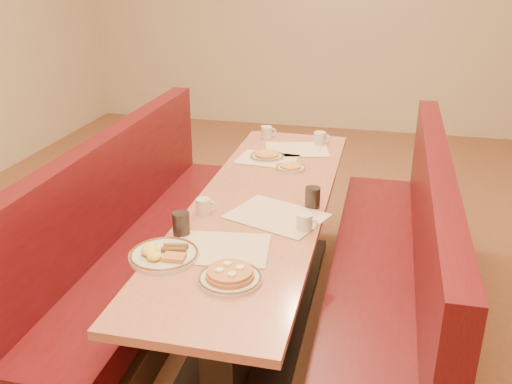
% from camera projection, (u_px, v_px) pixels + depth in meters
% --- Properties ---
extents(ground, '(8.00, 8.00, 0.00)m').
position_uv_depth(ground, '(260.00, 317.00, 3.36)').
color(ground, '#9E6647').
rests_on(ground, ground).
extents(diner_table, '(0.70, 2.50, 0.75)m').
position_uv_depth(diner_table, '(261.00, 262.00, 3.21)').
color(diner_table, black).
rests_on(diner_table, ground).
extents(booth_left, '(0.55, 2.50, 1.05)m').
position_uv_depth(booth_left, '(140.00, 250.00, 3.37)').
color(booth_left, '#4C3326').
rests_on(booth_left, ground).
extents(booth_right, '(0.55, 2.50, 1.05)m').
position_uv_depth(booth_right, '(393.00, 280.00, 3.06)').
color(booth_right, '#4C3326').
rests_on(booth_right, ground).
extents(placemat_near_left, '(0.46, 0.37, 0.00)m').
position_uv_depth(placemat_near_left, '(222.00, 248.00, 2.57)').
color(placemat_near_left, beige).
rests_on(placemat_near_left, diner_table).
extents(placemat_near_right, '(0.55, 0.48, 0.00)m').
position_uv_depth(placemat_near_right, '(277.00, 216.00, 2.88)').
color(placemat_near_right, beige).
rests_on(placemat_near_right, diner_table).
extents(placemat_far_left, '(0.40, 0.31, 0.00)m').
position_uv_depth(placemat_far_left, '(267.00, 159.00, 3.67)').
color(placemat_far_left, beige).
rests_on(placemat_far_left, diner_table).
extents(placemat_far_right, '(0.48, 0.40, 0.00)m').
position_uv_depth(placemat_far_right, '(297.00, 149.00, 3.85)').
color(placemat_far_right, beige).
rests_on(placemat_far_right, diner_table).
extents(pancake_plate, '(0.27, 0.27, 0.06)m').
position_uv_depth(pancake_plate, '(230.00, 276.00, 2.32)').
color(pancake_plate, beige).
rests_on(pancake_plate, diner_table).
extents(eggs_plate, '(0.31, 0.31, 0.06)m').
position_uv_depth(eggs_plate, '(163.00, 254.00, 2.49)').
color(eggs_plate, beige).
rests_on(eggs_plate, diner_table).
extents(extra_plate_mid, '(0.19, 0.19, 0.04)m').
position_uv_depth(extra_plate_mid, '(291.00, 167.00, 3.50)').
color(extra_plate_mid, beige).
rests_on(extra_plate_mid, diner_table).
extents(extra_plate_far, '(0.22, 0.22, 0.04)m').
position_uv_depth(extra_plate_far, '(267.00, 156.00, 3.69)').
color(extra_plate_far, beige).
rests_on(extra_plate_far, diner_table).
extents(coffee_mug_a, '(0.11, 0.08, 0.08)m').
position_uv_depth(coffee_mug_a, '(305.00, 222.00, 2.73)').
color(coffee_mug_a, beige).
rests_on(coffee_mug_a, diner_table).
extents(coffee_mug_b, '(0.11, 0.07, 0.08)m').
position_uv_depth(coffee_mug_b, '(204.00, 206.00, 2.91)').
color(coffee_mug_b, beige).
rests_on(coffee_mug_b, diner_table).
extents(coffee_mug_c, '(0.12, 0.08, 0.09)m').
position_uv_depth(coffee_mug_c, '(320.00, 138.00, 3.94)').
color(coffee_mug_c, beige).
rests_on(coffee_mug_c, diner_table).
extents(coffee_mug_d, '(0.11, 0.08, 0.09)m').
position_uv_depth(coffee_mug_d, '(267.00, 132.00, 4.08)').
color(coffee_mug_d, beige).
rests_on(coffee_mug_d, diner_table).
extents(soda_tumbler_near, '(0.08, 0.08, 0.11)m').
position_uv_depth(soda_tumbler_near, '(181.00, 224.00, 2.68)').
color(soda_tumbler_near, black).
rests_on(soda_tumbler_near, diner_table).
extents(soda_tumbler_mid, '(0.08, 0.08, 0.11)m').
position_uv_depth(soda_tumbler_mid, '(313.00, 197.00, 2.97)').
color(soda_tumbler_mid, black).
rests_on(soda_tumbler_mid, diner_table).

